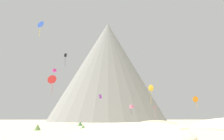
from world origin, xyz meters
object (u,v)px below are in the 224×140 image
at_px(bush_near_right, 80,124).
at_px(kite_orange_low, 195,99).
at_px(kite_rainbow_low, 155,109).
at_px(kite_blue_high, 41,25).
at_px(rock_massif, 109,71).
at_px(kite_red_low, 52,80).
at_px(kite_magenta_mid, 54,71).
at_px(kite_pink_low, 132,107).
at_px(kite_gold_low, 151,88).
at_px(kite_black_mid, 65,57).
at_px(kite_violet_low, 100,97).
at_px(bush_ridge_crest, 38,127).
at_px(bush_mid_center, 83,128).

height_order(bush_near_right, kite_orange_low, kite_orange_low).
relative_size(kite_rainbow_low, kite_blue_high, 1.04).
xyz_separation_m(rock_massif, kite_red_low, (-19.41, -69.36, -19.90)).
distance_m(kite_magenta_mid, kite_pink_low, 30.26).
xyz_separation_m(kite_rainbow_low, kite_blue_high, (-42.75, -33.59, 22.99)).
bearing_deg(kite_pink_low, kite_blue_high, 174.24).
bearing_deg(kite_red_low, kite_pink_low, -139.56).
distance_m(kite_gold_low, kite_black_mid, 35.14).
bearing_deg(kite_pink_low, kite_orange_low, -78.48).
bearing_deg(kite_violet_low, kite_black_mid, 144.45).
bearing_deg(bush_near_right, kite_orange_low, 1.14).
xyz_separation_m(kite_orange_low, kite_black_mid, (-41.92, 16.79, 17.95)).
distance_m(bush_near_right, kite_gold_low, 25.06).
height_order(kite_magenta_mid, kite_rainbow_low, kite_magenta_mid).
xyz_separation_m(bush_ridge_crest, kite_orange_low, (38.88, 19.81, 6.86)).
xyz_separation_m(bush_near_right, kite_violet_low, (5.41, 5.54, 8.02)).
bearing_deg(kite_violet_low, kite_gold_low, 7.11).
bearing_deg(bush_ridge_crest, bush_mid_center, -7.16).
height_order(kite_violet_low, kite_rainbow_low, kite_violet_low).
height_order(bush_mid_center, kite_black_mid, kite_black_mid).
height_order(kite_orange_low, kite_blue_high, kite_blue_high).
bearing_deg(kite_blue_high, rock_massif, -83.64).
xyz_separation_m(kite_red_low, kite_blue_high, (-4.18, -1.44, 16.20)).
bearing_deg(kite_rainbow_low, bush_mid_center, -89.52).
xyz_separation_m(rock_massif, kite_magenta_mid, (-21.45, -59.30, -14.77)).
distance_m(kite_magenta_mid, kite_blue_high, 16.11).
relative_size(kite_rainbow_low, kite_black_mid, 0.97).
height_order(kite_violet_low, kite_black_mid, kite_black_mid).
bearing_deg(kite_gold_low, bush_near_right, -113.88).
xyz_separation_m(bush_mid_center, kite_blue_high, (-14.96, 18.26, 28.32)).
bearing_deg(kite_magenta_mid, kite_red_low, -30.70).
relative_size(bush_near_right, kite_violet_low, 1.03).
bearing_deg(bush_near_right, kite_red_low, -177.00).
distance_m(kite_magenta_mid, kite_rainbow_low, 47.74).
relative_size(bush_ridge_crest, kite_pink_low, 0.35).
bearing_deg(kite_orange_low, kite_pink_low, -49.98).
bearing_deg(bush_mid_center, kite_black_mid, 106.18).
bearing_deg(kite_blue_high, kite_gold_low, -142.10).
bearing_deg(kite_blue_high, kite_pink_low, -124.55).
xyz_separation_m(rock_massif, kite_blue_high, (-23.59, -70.80, -3.70)).
xyz_separation_m(kite_magenta_mid, kite_blue_high, (-2.14, -11.50, 11.07)).
bearing_deg(bush_mid_center, kite_magenta_mid, 113.30).
height_order(rock_massif, kite_violet_low, rock_massif).
bearing_deg(bush_near_right, kite_pink_low, 42.61).
height_order(kite_gold_low, kite_blue_high, kite_blue_high).
bearing_deg(kite_red_low, bush_mid_center, 126.74).
height_order(rock_massif, kite_pink_low, rock_massif).
xyz_separation_m(bush_near_right, kite_red_low, (-8.32, -0.44, 12.03)).
distance_m(bush_ridge_crest, kite_red_low, 22.43).
distance_m(bush_mid_center, kite_orange_low, 37.99).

